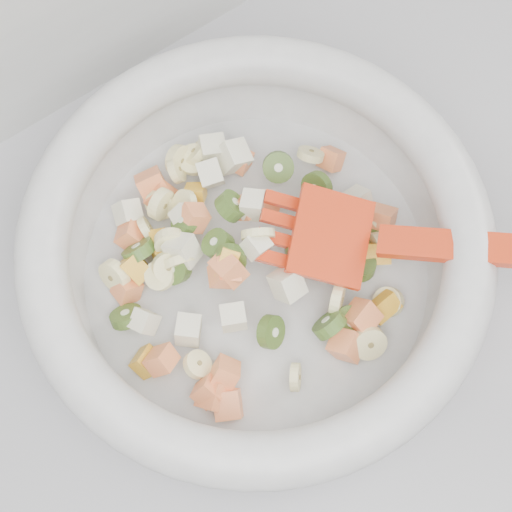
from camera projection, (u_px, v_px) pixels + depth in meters
counter at (367, 341)px, 1.10m from camera, size 2.00×0.60×0.90m
mixing_bowl at (257, 252)px, 0.61m from camera, size 0.43×0.41×0.13m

